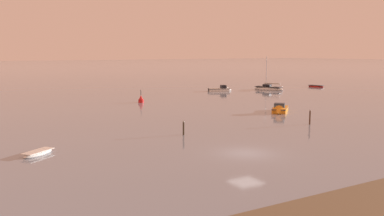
{
  "coord_description": "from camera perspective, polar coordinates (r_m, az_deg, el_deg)",
  "views": [
    {
      "loc": [
        -21.78,
        -27.4,
        8.41
      ],
      "look_at": [
        8.93,
        23.64,
        0.52
      ],
      "focal_mm": 39.86,
      "sensor_mm": 36.0,
      "label": 1
    }
  ],
  "objects": [
    {
      "name": "ground_plane",
      "position": [
        36.0,
        7.28,
        -6.03
      ],
      "size": [
        800.0,
        800.0,
        0.0
      ],
      "primitive_type": "plane",
      "color": "gray"
    },
    {
      "name": "rowboat_moored_1",
      "position": [
        106.57,
        16.25,
        2.81
      ],
      "size": [
        2.21,
        4.15,
        0.62
      ],
      "rotation": [
        0.0,
        0.0,
        4.94
      ],
      "color": "red",
      "rests_on": "ground"
    },
    {
      "name": "motorboat_moored_1",
      "position": [
        60.45,
        11.64,
        -0.32
      ],
      "size": [
        5.18,
        4.9,
        2.02
      ],
      "rotation": [
        0.0,
        0.0,
        3.87
      ],
      "color": "orange",
      "rests_on": "ground"
    },
    {
      "name": "channel_buoy",
      "position": [
        71.45,
        -6.84,
        1.1
      ],
      "size": [
        0.9,
        0.9,
        2.3
      ],
      "color": "red",
      "rests_on": "ground"
    },
    {
      "name": "mooring_post_left",
      "position": [
        43.35,
        -1.14,
        -2.72
      ],
      "size": [
        0.22,
        0.22,
        1.59
      ],
      "color": "#3D3323",
      "rests_on": "ground"
    },
    {
      "name": "motorboat_moored_0",
      "position": [
        91.72,
        4.06,
        2.45
      ],
      "size": [
        5.44,
        3.33,
        1.96
      ],
      "rotation": [
        0.0,
        0.0,
        5.96
      ],
      "color": "white",
      "rests_on": "ground"
    },
    {
      "name": "mooring_post_near",
      "position": [
        51.4,
        15.5,
        -1.24
      ],
      "size": [
        0.22,
        0.22,
        1.89
      ],
      "color": "#4D3323",
      "rests_on": "ground"
    },
    {
      "name": "rowboat_moored_2",
      "position": [
        37.38,
        -19.91,
        -5.71
      ],
      "size": [
        3.1,
        2.69,
        0.49
      ],
      "rotation": [
        0.0,
        0.0,
        0.64
      ],
      "color": "white",
      "rests_on": "ground"
    },
    {
      "name": "sailboat_moored_1",
      "position": [
        95.71,
        10.19,
        2.58
      ],
      "size": [
        4.63,
        7.19,
        7.73
      ],
      "rotation": [
        0.0,
        0.0,
        1.97
      ],
      "color": "white",
      "rests_on": "ground"
    }
  ]
}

